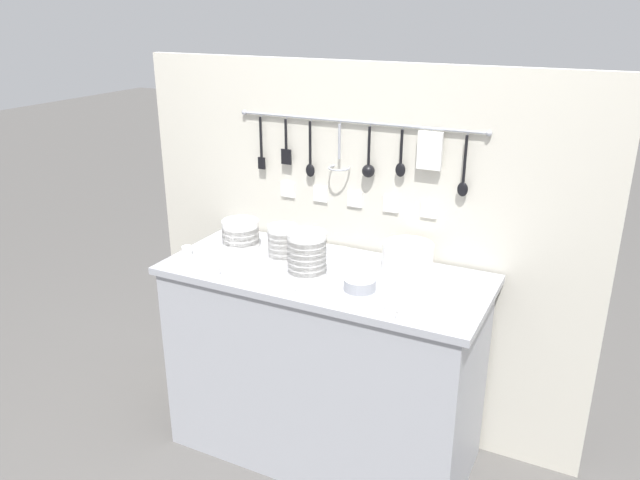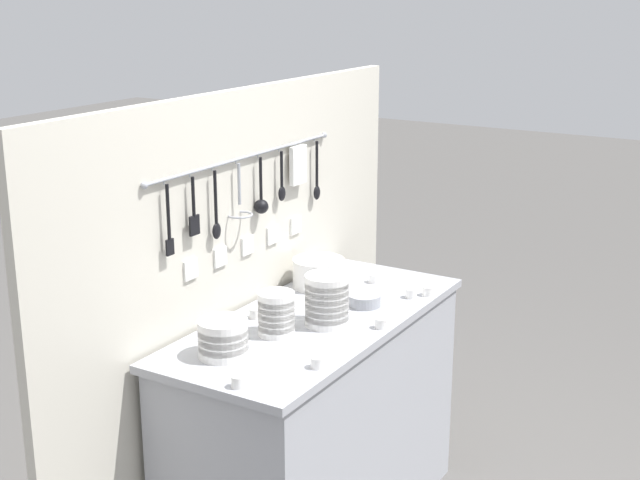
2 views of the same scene
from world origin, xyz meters
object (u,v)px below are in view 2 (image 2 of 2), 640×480
(cup_back_right, at_px, (317,362))
(cup_edge_near, at_px, (238,382))
(cup_beside_plates, at_px, (381,323))
(cup_back_left, at_px, (237,336))
(bowl_stack_short_front, at_px, (276,314))
(cup_edge_far, at_px, (273,304))
(bowl_stack_wide_centre, at_px, (223,338))
(cup_by_caddy, at_px, (428,291))
(plate_stack, at_px, (319,273))
(cup_front_left, at_px, (374,278))
(cup_mid_row, at_px, (255,313))
(steel_mixing_bowl, at_px, (364,300))
(bowl_stack_back_corner, at_px, (327,300))
(cup_front_right, at_px, (411,293))

(cup_back_right, relative_size, cup_edge_near, 1.00)
(cup_beside_plates, xyz_separation_m, cup_back_left, (-0.36, 0.37, 0.00))
(cup_back_left, bearing_deg, cup_back_right, -97.80)
(bowl_stack_short_front, xyz_separation_m, cup_back_left, (-0.12, 0.08, -0.06))
(bowl_stack_short_front, xyz_separation_m, cup_edge_far, (0.21, 0.16, -0.06))
(cup_back_right, relative_size, cup_edge_far, 1.00)
(bowl_stack_wide_centre, relative_size, cup_by_caddy, 3.78)
(plate_stack, distance_m, cup_edge_near, 0.98)
(cup_front_left, bearing_deg, plate_stack, 133.27)
(bowl_stack_wide_centre, distance_m, cup_front_left, 0.93)
(cup_edge_far, xyz_separation_m, cup_mid_row, (-0.12, -0.00, 0.00))
(steel_mixing_bowl, relative_size, cup_mid_row, 2.84)
(bowl_stack_back_corner, xyz_separation_m, cup_beside_plates, (0.07, -0.18, -0.08))
(cup_back_right, height_order, cup_back_left, same)
(steel_mixing_bowl, height_order, cup_mid_row, steel_mixing_bowl)
(cup_front_right, height_order, cup_edge_near, same)
(steel_mixing_bowl, bearing_deg, cup_beside_plates, -137.28)
(cup_front_left, bearing_deg, bowl_stack_back_corner, -171.75)
(cup_back_left, bearing_deg, cup_edge_near, -143.57)
(cup_by_caddy, bearing_deg, cup_back_right, 178.67)
(cup_back_left, bearing_deg, cup_front_left, -8.15)
(cup_beside_plates, height_order, cup_mid_row, same)
(steel_mixing_bowl, distance_m, cup_mid_row, 0.43)
(cup_edge_far, height_order, cup_by_caddy, same)
(cup_by_caddy, bearing_deg, bowl_stack_back_corner, 158.80)
(steel_mixing_bowl, distance_m, cup_beside_plates, 0.24)
(bowl_stack_wide_centre, relative_size, bowl_stack_short_front, 1.07)
(bowl_stack_wide_centre, height_order, cup_mid_row, bowl_stack_wide_centre)
(steel_mixing_bowl, xyz_separation_m, cup_back_right, (-0.59, -0.14, -0.00))
(cup_back_left, bearing_deg, cup_edge_far, 12.80)
(cup_by_caddy, height_order, cup_back_left, same)
(cup_back_right, bearing_deg, bowl_stack_short_front, 58.06)
(steel_mixing_bowl, height_order, cup_front_left, steel_mixing_bowl)
(steel_mixing_bowl, bearing_deg, cup_mid_row, 138.75)
(cup_beside_plates, height_order, cup_front_left, same)
(cup_by_caddy, bearing_deg, cup_mid_row, 141.26)
(cup_back_right, relative_size, cup_beside_plates, 1.00)
(cup_front_right, relative_size, cup_by_caddy, 1.00)
(cup_edge_far, bearing_deg, cup_front_left, -21.99)
(cup_front_right, relative_size, cup_edge_far, 1.00)
(cup_mid_row, relative_size, cup_front_left, 1.00)
(bowl_stack_back_corner, xyz_separation_m, cup_front_right, (0.42, -0.14, -0.08))
(cup_front_right, bearing_deg, plate_stack, 100.29)
(bowl_stack_short_front, height_order, cup_back_right, bowl_stack_short_front)
(cup_mid_row, distance_m, cup_back_left, 0.23)
(cup_front_right, distance_m, cup_mid_row, 0.64)
(cup_front_right, xyz_separation_m, cup_front_left, (0.09, 0.21, 0.00))
(cup_front_right, distance_m, cup_edge_far, 0.55)
(cup_back_left, xyz_separation_m, cup_front_left, (0.80, -0.11, 0.00))
(bowl_stack_short_front, bearing_deg, cup_front_right, -22.58)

